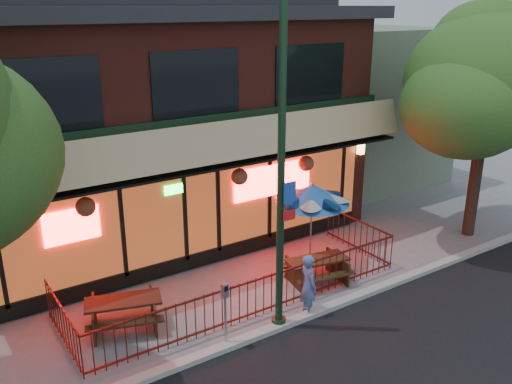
# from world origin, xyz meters

# --- Properties ---
(ground) EXTENTS (80.00, 80.00, 0.00)m
(ground) POSITION_xyz_m (0.00, 0.00, 0.00)
(ground) COLOR gray
(ground) RESTS_ON ground
(curb) EXTENTS (80.00, 0.25, 0.12)m
(curb) POSITION_xyz_m (0.00, -0.50, 0.06)
(curb) COLOR #999993
(curb) RESTS_ON ground
(restaurant_building) EXTENTS (12.96, 9.49, 8.05)m
(restaurant_building) POSITION_xyz_m (0.00, 7.11, 4.13)
(restaurant_building) COLOR maroon
(restaurant_building) RESTS_ON ground
(neighbor_building) EXTENTS (6.00, 7.00, 6.00)m
(neighbor_building) POSITION_xyz_m (9.00, 7.70, 3.00)
(neighbor_building) COLOR slate
(neighbor_building) RESTS_ON ground
(patio_fence) EXTENTS (8.44, 2.62, 1.00)m
(patio_fence) POSITION_xyz_m (0.00, 0.50, 0.63)
(patio_fence) COLOR #48140F
(patio_fence) RESTS_ON ground
(street_light) EXTENTS (0.43, 0.32, 7.00)m
(street_light) POSITION_xyz_m (0.00, -0.40, 3.15)
(street_light) COLOR black
(street_light) RESTS_ON ground
(street_tree_right) EXTENTS (4.80, 4.80, 7.02)m
(street_tree_right) POSITION_xyz_m (8.04, 0.59, 4.96)
(street_tree_right) COLOR #35231A
(street_tree_right) RESTS_ON ground
(picnic_table_left) EXTENTS (1.96, 1.71, 0.71)m
(picnic_table_left) POSITION_xyz_m (-2.90, 1.45, 0.46)
(picnic_table_left) COLOR #321D12
(picnic_table_left) RESTS_ON ground
(picnic_table_right) EXTENTS (1.78, 1.49, 0.68)m
(picnic_table_right) POSITION_xyz_m (2.01, 0.70, 0.45)
(picnic_table_right) COLOR #392714
(picnic_table_right) RESTS_ON ground
(patio_umbrella) EXTENTS (2.03, 2.03, 2.33)m
(patio_umbrella) POSITION_xyz_m (2.66, 1.79, 1.98)
(patio_umbrella) COLOR gray
(patio_umbrella) RESTS_ON ground
(pedestrian) EXTENTS (0.45, 0.60, 1.50)m
(pedestrian) POSITION_xyz_m (0.87, -0.35, 0.75)
(pedestrian) COLOR #4D659A
(pedestrian) RESTS_ON ground
(parking_meter_near) EXTENTS (0.14, 0.13, 1.48)m
(parking_meter_near) POSITION_xyz_m (-1.38, -0.40, 1.00)
(parking_meter_near) COLOR #A0A3A9
(parking_meter_near) RESTS_ON ground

